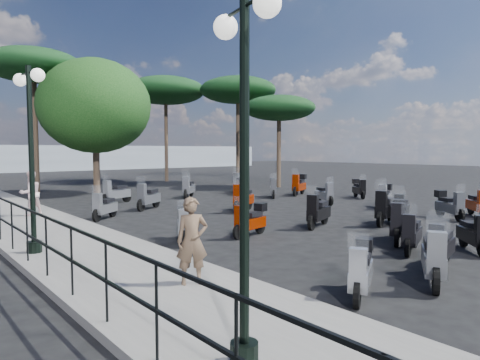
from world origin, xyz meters
TOP-DOWN VIEW (x-y plane):
  - ground at (0.00, 0.00)m, footprint 120.00×120.00m
  - sidewalk at (-6.50, 3.00)m, footprint 3.00×30.00m
  - lamp_post_0 at (-7.11, -6.76)m, footprint 0.45×1.13m
  - lamp_post_1 at (-7.50, 0.07)m, footprint 0.43×1.21m
  - woman at (-6.02, -4.09)m, footprint 0.65×0.56m
  - pedestrian_far at (-6.11, 6.02)m, footprint 0.88×0.75m
  - scooter_0 at (-1.21, -6.11)m, footprint 1.55×0.63m
  - scooter_1 at (-4.01, -6.09)m, footprint 1.35×0.88m
  - scooter_2 at (-3.97, -0.57)m, footprint 0.92×1.35m
  - scooter_3 at (-4.13, 4.38)m, footprint 1.28×1.06m
  - scooter_4 at (-1.74, 5.68)m, footprint 1.53×1.09m
  - scooter_5 at (-2.45, -6.56)m, footprint 1.53×0.98m
  - scooter_6 at (0.42, -4.20)m, footprint 1.63×1.03m
  - scooter_7 at (0.47, -1.43)m, footprint 1.66×0.83m
  - scooter_8 at (-2.12, -1.14)m, footprint 1.47×0.60m
  - scooter_9 at (0.91, 2.83)m, footprint 1.40×1.12m
  - scooter_10 at (-1.93, 8.43)m, footprint 1.69×0.81m
  - scooter_11 at (0.75, -5.97)m, footprint 1.18×1.11m
  - scooter_12 at (-0.41, -5.03)m, footprint 1.50×0.74m
  - scooter_13 at (2.58, -2.51)m, footprint 1.80×0.81m
  - scooter_14 at (0.90, 2.76)m, footprint 1.64×1.01m
  - scooter_15 at (1.93, 8.33)m, footprint 1.35×1.29m
  - scooter_17 at (3.06, -2.80)m, footprint 1.58×0.82m
  - scooter_18 at (6.11, -0.32)m, footprint 1.57×0.83m
  - scooter_19 at (5.16, 2.12)m, footprint 0.83×1.52m
  - scooter_20 at (5.35, 5.60)m, footprint 1.22×1.28m
  - scooter_21 at (5.73, 8.78)m, footprint 1.65×1.19m
  - scooter_23 at (5.32, -3.36)m, footprint 1.03×1.43m
  - scooter_24 at (6.58, -3.79)m, footprint 1.32×1.15m
  - scooter_25 at (8.54, 2.63)m, footprint 1.06×1.33m
  - scooter_26 at (7.22, 5.53)m, footprint 1.73×1.02m
  - scooter_27 at (4.97, 7.83)m, footprint 1.20×1.16m
  - broadleaf_tree at (-0.97, 13.18)m, footprint 6.10×6.10m
  - pine_0 at (6.98, 19.25)m, footprint 6.13×6.13m
  - pine_1 at (10.12, 14.27)m, footprint 5.60×5.60m
  - pine_2 at (-3.33, 16.03)m, footprint 5.37×5.37m
  - pine_3 at (9.98, 9.86)m, footprint 4.74×4.74m

SIDE VIEW (x-z plane):
  - ground at x=0.00m, z-range 0.00..0.00m
  - sidewalk at x=-6.50m, z-range 0.00..0.15m
  - scooter_11 at x=0.75m, z-range -0.19..1.03m
  - scooter_12 at x=-0.41m, z-range -0.19..1.05m
  - scooter_3 at x=-4.13m, z-range -0.19..1.05m
  - scooter_0 at x=-1.21m, z-range -0.19..1.06m
  - scooter_1 at x=-4.01m, z-range -0.15..1.04m
  - scooter_19 at x=5.16m, z-range -0.20..1.09m
  - scooter_8 at x=-2.12m, z-range -0.15..1.04m
  - scooter_2 at x=-3.97m, z-range -0.15..1.05m
  - scooter_24 at x=6.58m, z-range -0.20..1.11m
  - scooter_27 at x=4.97m, z-range -0.15..1.06m
  - scooter_17 at x=3.06m, z-range -0.20..1.12m
  - scooter_25 at x=8.54m, z-range -0.15..1.09m
  - scooter_5 at x=-2.45m, z-range -0.21..1.15m
  - scooter_7 at x=0.47m, z-range -0.21..1.17m
  - scooter_20 at x=5.35m, z-range -0.16..1.12m
  - scooter_10 at x=-1.93m, z-range -0.21..1.18m
  - scooter_23 at x=5.32m, z-range -0.16..1.13m
  - scooter_15 at x=1.93m, z-range -0.21..1.19m
  - scooter_4 at x=-1.74m, z-range -0.22..1.19m
  - scooter_9 at x=0.91m, z-range -0.16..1.15m
  - scooter_18 at x=6.11m, z-range -0.16..1.15m
  - scooter_14 at x=0.90m, z-range -0.22..1.21m
  - scooter_13 at x=2.58m, z-range -0.23..1.25m
  - scooter_6 at x=0.42m, z-range -0.17..1.24m
  - scooter_26 at x=7.22m, z-range -0.18..1.30m
  - scooter_21 at x=5.73m, z-range -0.18..1.30m
  - woman at x=-6.02m, z-range 0.15..1.64m
  - pedestrian_far at x=-6.11m, z-range 0.15..1.72m
  - lamp_post_0 at x=-7.11m, z-range 0.42..4.32m
  - lamp_post_1 at x=-7.50m, z-range 0.44..4.58m
  - broadleaf_tree at x=-0.97m, z-range 1.13..8.58m
  - pine_3 at x=9.98m, z-range 2.15..8.17m
  - pine_1 at x=10.12m, z-range 2.90..10.71m
  - pine_0 at x=6.98m, z-range 2.97..11.09m
  - pine_2 at x=-3.33m, z-range 3.09..11.22m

